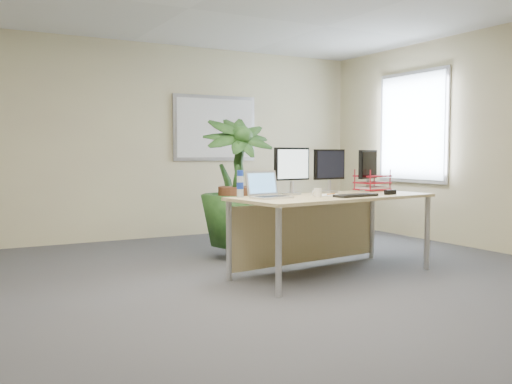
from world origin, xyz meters
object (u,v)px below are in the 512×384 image
floor_plant (236,192)px  monitor_left (292,168)px  desk (325,211)px  laptop (268,191)px  monitor_right (329,168)px

floor_plant → monitor_left: size_ratio=3.22×
desk → monitor_left: 0.54m
floor_plant → laptop: (-0.26, -1.17, 0.09)m
desk → monitor_right: bearing=46.5°
floor_plant → desk: bearing=-69.3°
monitor_left → floor_plant: bearing=98.7°
desk → monitor_right: size_ratio=4.70×
desk → laptop: laptop is taller
laptop → floor_plant: bearing=77.2°
desk → laptop: size_ratio=5.62×
floor_plant → monitor_right: 1.13m
laptop → desk: bearing=4.2°
monitor_left → monitor_right: 0.50m
monitor_left → laptop: 0.51m
monitor_right → monitor_left: bearing=-173.2°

